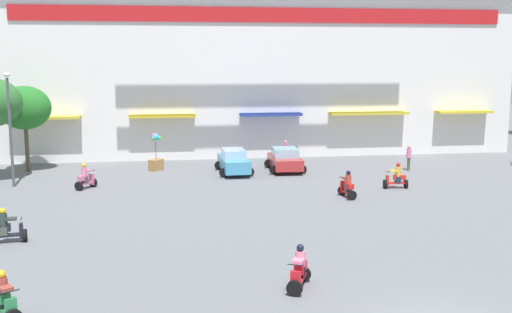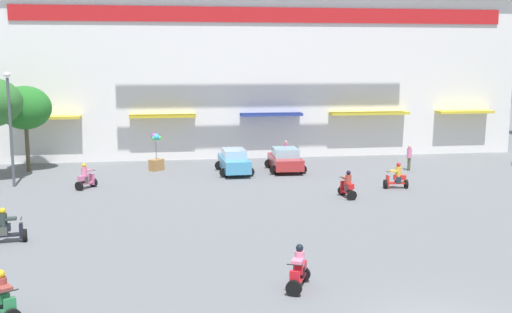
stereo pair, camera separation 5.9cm
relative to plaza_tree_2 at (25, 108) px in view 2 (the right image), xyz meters
The scene contains 15 objects.
ground_plane 21.97m from the plaza_tree_2, 40.13° to the right, with size 128.00×128.00×0.00m, color slate.
colonial_building 19.86m from the plaza_tree_2, 30.60° to the left, with size 38.95×18.31×21.77m.
plaza_tree_2 is the anchor object (origin of this frame).
parked_car_0 14.07m from the plaza_tree_2, 11.24° to the right, with size 2.31×4.28×1.59m.
parked_car_1 17.35m from the plaza_tree_2, ahead, with size 2.48×3.86×1.53m.
scooter_rider_0 8.40m from the plaza_tree_2, 54.21° to the right, with size 1.19×1.38×1.52m.
scooter_rider_1 21.72m from the plaza_tree_2, 29.52° to the right, with size 0.69×1.44×1.51m.
scooter_rider_2 24.79m from the plaza_tree_2, 79.77° to the right, with size 1.17×1.41×1.48m.
scooter_rider_4 26.78m from the plaza_tree_2, 60.04° to the right, with size 1.09×1.56×1.47m.
scooter_rider_5 16.97m from the plaza_tree_2, 81.11° to the right, with size 1.52×0.73×1.47m.
scooter_rider_7 24.03m from the plaza_tree_2, 21.42° to the right, with size 1.40×0.66×1.51m.
pedestrian_0 17.79m from the plaza_tree_2, ahead, with size 0.44×0.44×1.63m.
pedestrian_1 25.47m from the plaza_tree_2, ahead, with size 0.40×0.40×1.72m.
streetlamp_near 4.96m from the plaza_tree_2, 87.57° to the right, with size 0.40×0.40×6.64m.
balloon_vendor_cart 9.01m from the plaza_tree_2, ahead, with size 1.06×1.06×2.48m.
Camera 2 is at (-7.39, -14.78, 7.48)m, focal length 43.02 mm.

